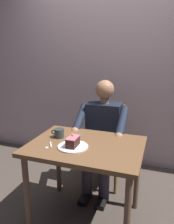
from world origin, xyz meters
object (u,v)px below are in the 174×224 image
object	(u,v)px
cake_slice	(73,141)
chair	(106,140)
coffee_cup	(59,133)
seated_person	(102,135)
dining_table	(86,155)
dessert_spoon	(49,146)

from	to	relation	value
cake_slice	chair	bearing A→B (deg)	-95.71
chair	cake_slice	xyz separation A→B (m)	(0.08, 0.78, 0.29)
cake_slice	coffee_cup	world-z (taller)	cake_slice
seated_person	cake_slice	size ratio (longest dim) A/B	8.77
dining_table	cake_slice	bearing A→B (deg)	48.60
dining_table	seated_person	world-z (taller)	seated_person
dining_table	coffee_cup	distance (m)	0.32
cake_slice	dessert_spoon	distance (m)	0.20
dining_table	chair	distance (m)	0.70
seated_person	dessert_spoon	distance (m)	0.72
dessert_spoon	coffee_cup	bearing A→B (deg)	-87.86
cake_slice	dessert_spoon	xyz separation A→B (m)	(0.19, 0.06, -0.05)
seated_person	cake_slice	xyz separation A→B (m)	(0.08, 0.60, 0.16)
chair	cake_slice	size ratio (longest dim) A/B	6.59
seated_person	coffee_cup	world-z (taller)	seated_person
dining_table	coffee_cup	bearing A→B (deg)	-12.58
seated_person	dining_table	bearing A→B (deg)	90.00
coffee_cup	dessert_spoon	world-z (taller)	coffee_cup
seated_person	coffee_cup	bearing A→B (deg)	58.70
chair	seated_person	world-z (taller)	seated_person
chair	cake_slice	bearing A→B (deg)	84.29
cake_slice	dining_table	bearing A→B (deg)	-131.40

